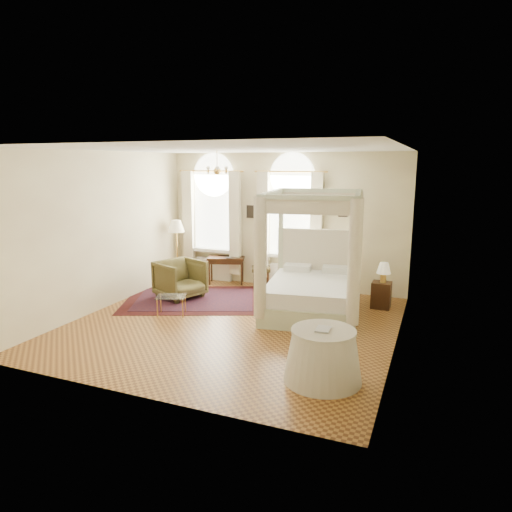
{
  "coord_description": "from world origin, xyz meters",
  "views": [
    {
      "loc": [
        3.54,
        -7.58,
        3.05
      ],
      "look_at": [
        0.31,
        0.4,
        1.29
      ],
      "focal_mm": 32.0,
      "sensor_mm": 36.0,
      "label": 1
    }
  ],
  "objects_px": {
    "stool": "(261,270)",
    "coffee_table": "(171,298)",
    "writing_desk": "(226,261)",
    "armchair": "(180,279)",
    "floor_lamp": "(176,229)",
    "canopy_bed": "(312,287)",
    "nightstand": "(381,295)",
    "side_table": "(323,356)"
  },
  "relations": [
    {
      "from": "writing_desk",
      "to": "floor_lamp",
      "type": "height_order",
      "value": "floor_lamp"
    },
    {
      "from": "stool",
      "to": "coffee_table",
      "type": "xyz_separation_m",
      "value": [
        -0.91,
        -2.68,
        -0.06
      ]
    },
    {
      "from": "canopy_bed",
      "to": "stool",
      "type": "xyz_separation_m",
      "value": [
        -1.72,
        1.53,
        -0.15
      ]
    },
    {
      "from": "writing_desk",
      "to": "stool",
      "type": "xyz_separation_m",
      "value": [
        0.96,
        -0.0,
        -0.17
      ]
    },
    {
      "from": "floor_lamp",
      "to": "coffee_table",
      "type": "bearing_deg",
      "value": -61.2
    },
    {
      "from": "canopy_bed",
      "to": "nightstand",
      "type": "height_order",
      "value": "canopy_bed"
    },
    {
      "from": "writing_desk",
      "to": "armchair",
      "type": "relative_size",
      "value": 1.08
    },
    {
      "from": "armchair",
      "to": "side_table",
      "type": "relative_size",
      "value": 0.86
    },
    {
      "from": "floor_lamp",
      "to": "side_table",
      "type": "distance_m",
      "value": 6.36
    },
    {
      "from": "canopy_bed",
      "to": "floor_lamp",
      "type": "xyz_separation_m",
      "value": [
        -3.92,
        1.2,
        0.81
      ]
    },
    {
      "from": "canopy_bed",
      "to": "coffee_table",
      "type": "bearing_deg",
      "value": -156.37
    },
    {
      "from": "writing_desk",
      "to": "coffee_table",
      "type": "bearing_deg",
      "value": -88.96
    },
    {
      "from": "armchair",
      "to": "floor_lamp",
      "type": "bearing_deg",
      "value": 56.61
    },
    {
      "from": "nightstand",
      "to": "side_table",
      "type": "relative_size",
      "value": 0.51
    },
    {
      "from": "nightstand",
      "to": "armchair",
      "type": "bearing_deg",
      "value": -167.86
    },
    {
      "from": "canopy_bed",
      "to": "stool",
      "type": "bearing_deg",
      "value": 138.29
    },
    {
      "from": "coffee_table",
      "to": "side_table",
      "type": "height_order",
      "value": "side_table"
    },
    {
      "from": "stool",
      "to": "floor_lamp",
      "type": "relative_size",
      "value": 0.36
    },
    {
      "from": "armchair",
      "to": "floor_lamp",
      "type": "distance_m",
      "value": 1.73
    },
    {
      "from": "nightstand",
      "to": "armchair",
      "type": "distance_m",
      "value": 4.49
    },
    {
      "from": "canopy_bed",
      "to": "side_table",
      "type": "bearing_deg",
      "value": -71.72
    },
    {
      "from": "nightstand",
      "to": "armchair",
      "type": "height_order",
      "value": "armchair"
    },
    {
      "from": "nightstand",
      "to": "canopy_bed",
      "type": "bearing_deg",
      "value": -143.63
    },
    {
      "from": "writing_desk",
      "to": "coffee_table",
      "type": "relative_size",
      "value": 1.48
    },
    {
      "from": "writing_desk",
      "to": "armchair",
      "type": "xyz_separation_m",
      "value": [
        -0.43,
        -1.53,
        -0.16
      ]
    },
    {
      "from": "stool",
      "to": "side_table",
      "type": "xyz_separation_m",
      "value": [
        2.64,
        -4.33,
        -0.05
      ]
    },
    {
      "from": "writing_desk",
      "to": "side_table",
      "type": "relative_size",
      "value": 0.93
    },
    {
      "from": "nightstand",
      "to": "writing_desk",
      "type": "height_order",
      "value": "writing_desk"
    },
    {
      "from": "writing_desk",
      "to": "side_table",
      "type": "bearing_deg",
      "value": -50.24
    },
    {
      "from": "writing_desk",
      "to": "stool",
      "type": "height_order",
      "value": "writing_desk"
    },
    {
      "from": "nightstand",
      "to": "stool",
      "type": "height_order",
      "value": "nightstand"
    },
    {
      "from": "nightstand",
      "to": "stool",
      "type": "bearing_deg",
      "value": 168.85
    },
    {
      "from": "nightstand",
      "to": "side_table",
      "type": "bearing_deg",
      "value": -95.42
    },
    {
      "from": "armchair",
      "to": "stool",
      "type": "bearing_deg",
      "value": -19.54
    },
    {
      "from": "armchair",
      "to": "side_table",
      "type": "distance_m",
      "value": 4.9
    },
    {
      "from": "writing_desk",
      "to": "coffee_table",
      "type": "distance_m",
      "value": 2.69
    },
    {
      "from": "writing_desk",
      "to": "floor_lamp",
      "type": "bearing_deg",
      "value": -165.13
    },
    {
      "from": "stool",
      "to": "nightstand",
      "type": "bearing_deg",
      "value": -11.15
    },
    {
      "from": "canopy_bed",
      "to": "coffee_table",
      "type": "xyz_separation_m",
      "value": [
        -2.63,
        -1.15,
        -0.21
      ]
    },
    {
      "from": "side_table",
      "to": "canopy_bed",
      "type": "bearing_deg",
      "value": 108.28
    },
    {
      "from": "armchair",
      "to": "floor_lamp",
      "type": "height_order",
      "value": "floor_lamp"
    },
    {
      "from": "writing_desk",
      "to": "side_table",
      "type": "xyz_separation_m",
      "value": [
        3.6,
        -4.33,
        -0.22
      ]
    }
  ]
}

